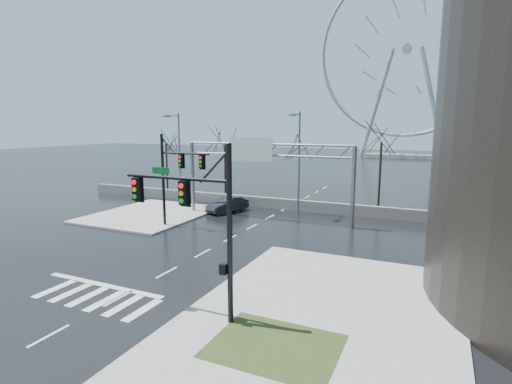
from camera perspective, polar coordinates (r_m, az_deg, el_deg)
The scene contains 18 objects.
ground at distance 24.95m, azimuth -12.63°, elevation -11.16°, with size 260.00×260.00×0.00m, color black.
sidewalk_right_ext at distance 22.63m, azimuth 11.96°, elevation -13.15°, with size 12.00×10.00×0.15m, color gray.
sidewalk_far at distance 40.56m, azimuth -14.80°, elevation -3.07°, with size 10.00×12.00×0.15m, color gray.
grass_strip at distance 16.82m, azimuth 2.69°, elevation -21.10°, with size 5.00×4.00×0.02m, color #273616.
barrier_wall at distance 41.85m, azimuth 4.10°, elevation -1.73°, with size 52.00×0.50×1.10m, color slate.
signal_mast_near at distance 17.53m, azimuth -7.78°, elevation -3.24°, with size 5.52×0.41×8.00m.
signal_mast_far at distance 34.28m, azimuth -11.71°, elevation 2.84°, with size 4.72×0.41×8.00m.
sign_gantry at distance 36.68m, azimuth 0.86°, elevation 4.02°, with size 16.36×0.40×7.60m.
streetlight_left at distance 45.20m, azimuth -11.13°, elevation 5.79°, with size 0.50×2.55×10.00m.
streetlight_mid at distance 38.74m, azimuth 6.02°, elevation 5.31°, with size 0.50×2.55×10.00m.
streetlight_right at distance 36.72m, azimuth 24.10°, elevation 4.30°, with size 0.50×2.55×10.00m.
tree_far_left at distance 53.47m, azimuth -12.71°, elevation 5.96°, with size 3.50×3.50×7.00m.
tree_left at distance 48.09m, azimuth -4.47°, elevation 6.26°, with size 3.75×3.75×7.50m.
tree_center at distance 45.42m, azimuth 6.18°, elevation 5.02°, with size 3.25×3.25×6.50m.
tree_right at distance 42.36m, azimuth 17.44°, elevation 5.73°, with size 3.90×3.90×7.80m.
tree_far_right at distance 42.65m, azimuth 28.20°, elevation 3.98°, with size 3.40×3.40×6.80m.
ferris_wheel at distance 115.15m, azimuth 20.73°, elevation 17.68°, with size 45.00×6.00×50.91m.
car at distance 40.48m, azimuth -4.08°, elevation -1.80°, with size 1.61×4.63×1.53m, color black.
Camera 1 is at (14.36, -18.44, 8.74)m, focal length 28.00 mm.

